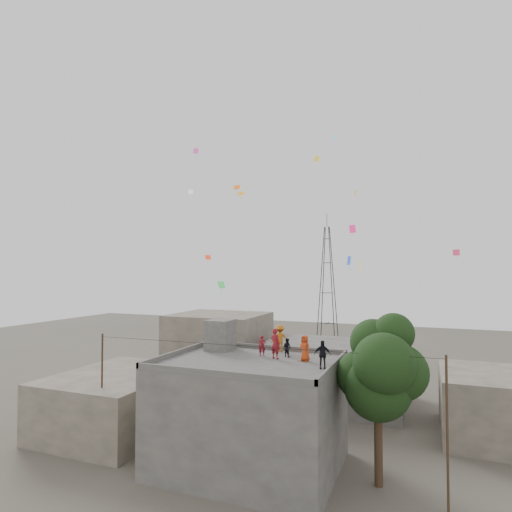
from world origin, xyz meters
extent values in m
plane|color=#49453C|center=(0.00, 0.00, 0.00)|extent=(140.00, 140.00, 0.00)
cube|color=#4A4845|center=(0.00, 0.00, 3.00)|extent=(10.00, 8.00, 6.00)
cube|color=#4F4C4A|center=(0.00, 0.00, 6.05)|extent=(10.00, 8.00, 0.10)
cube|color=#4A4845|center=(0.00, 3.92, 6.25)|extent=(10.00, 0.15, 0.30)
cube|color=#4A4845|center=(0.00, -3.92, 6.25)|extent=(10.00, 0.15, 0.30)
cube|color=#4A4845|center=(4.92, 0.00, 6.25)|extent=(0.15, 8.00, 0.30)
cube|color=#4A4845|center=(-4.92, 0.00, 6.25)|extent=(0.15, 8.00, 0.30)
cube|color=#4A4845|center=(-3.20, 2.60, 7.10)|extent=(1.60, 1.80, 2.00)
cube|color=#575245|center=(-11.00, 2.00, 2.00)|extent=(8.00, 10.00, 4.00)
cube|color=#4A4845|center=(2.00, 14.00, 2.50)|extent=(12.00, 9.00, 5.00)
cube|color=#575245|center=(-10.00, 16.00, 3.50)|extent=(9.00, 8.00, 7.00)
cube|color=#575245|center=(14.00, 10.00, 2.20)|extent=(7.00, 8.00, 4.40)
cylinder|color=black|center=(7.20, 0.50, 2.00)|extent=(0.44, 0.44, 4.00)
cylinder|color=black|center=(7.35, 0.60, 3.60)|extent=(0.64, 0.91, 2.14)
sphere|color=black|center=(7.20, 0.50, 5.20)|extent=(3.60, 3.60, 3.60)
sphere|color=black|center=(8.30, 0.80, 6.00)|extent=(3.00, 3.00, 3.00)
sphere|color=black|center=(6.30, 1.00, 5.60)|extent=(2.80, 2.80, 2.80)
sphere|color=black|center=(7.60, -0.30, 6.60)|extent=(3.20, 3.20, 3.20)
sphere|color=black|center=(6.90, 1.40, 7.40)|extent=(2.60, 2.60, 2.60)
sphere|color=black|center=(8.00, 1.10, 8.00)|extent=(2.20, 2.20, 2.20)
cylinder|color=black|center=(-9.50, -1.50, 3.70)|extent=(0.12, 0.12, 7.40)
cylinder|color=black|center=(10.50, -1.00, 3.70)|extent=(0.12, 0.12, 7.40)
cylinder|color=black|center=(0.50, -1.25, 7.20)|extent=(20.00, 0.52, 0.02)
cylinder|color=black|center=(-4.85, 39.15, 9.00)|extent=(1.27, 1.27, 18.01)
cylinder|color=black|center=(-3.15, 39.15, 9.00)|extent=(1.27, 1.27, 18.01)
cylinder|color=black|center=(-3.15, 40.85, 9.00)|extent=(1.27, 1.27, 18.01)
cylinder|color=black|center=(-4.85, 40.85, 9.00)|extent=(1.27, 1.27, 18.01)
cube|color=black|center=(-4.00, 40.00, 3.60)|extent=(2.36, 0.08, 0.08)
cube|color=black|center=(-4.00, 40.00, 3.60)|extent=(0.08, 2.36, 0.08)
cube|color=black|center=(-4.00, 40.00, 8.10)|extent=(1.81, 0.08, 0.08)
cube|color=black|center=(-4.00, 40.00, 8.10)|extent=(0.08, 1.81, 0.08)
cube|color=black|center=(-4.00, 40.00, 12.60)|extent=(1.26, 0.08, 0.08)
cube|color=black|center=(-4.00, 40.00, 12.60)|extent=(0.08, 1.26, 0.08)
cube|color=black|center=(-4.00, 40.00, 16.20)|extent=(0.82, 0.08, 0.08)
cube|color=black|center=(-4.00, 40.00, 16.20)|extent=(0.08, 0.82, 0.08)
cylinder|color=black|center=(-4.00, 40.00, 19.00)|extent=(0.08, 0.08, 2.00)
imported|color=maroon|center=(1.18, 1.22, 7.00)|extent=(0.77, 0.64, 1.81)
imported|color=#C23E16|center=(3.01, 1.19, 6.86)|extent=(0.86, 0.70, 1.51)
imported|color=black|center=(1.67, 2.00, 6.67)|extent=(0.68, 0.61, 1.14)
imported|color=black|center=(4.40, -0.35, 6.86)|extent=(0.95, 0.55, 1.52)
imported|color=#B26214|center=(0.75, 3.40, 6.97)|extent=(1.29, 1.05, 1.74)
imported|color=maroon|center=(0.17, 1.61, 6.73)|extent=(0.54, 0.45, 1.27)
plane|color=#FF361A|center=(-5.87, 5.81, 12.42)|extent=(0.48, 0.48, 0.36)
plane|color=#FB277F|center=(5.14, 5.56, 14.19)|extent=(0.50, 0.36, 0.52)
plane|color=yellow|center=(0.96, 12.93, 21.14)|extent=(0.46, 0.45, 0.40)
plane|color=blue|center=(4.92, 5.46, 12.08)|extent=(0.17, 0.59, 0.58)
plane|color=white|center=(-8.95, 8.43, 18.16)|extent=(0.42, 0.23, 0.41)
plane|color=gold|center=(4.22, 13.22, 18.01)|extent=(0.12, 0.37, 0.36)
plane|color=green|center=(-2.34, 0.99, 10.50)|extent=(0.41, 0.52, 0.43)
plane|color=#CE305B|center=(11.69, 9.95, 12.68)|extent=(0.47, 0.25, 0.43)
plane|color=orange|center=(-2.08, 3.46, 16.70)|extent=(0.43, 0.31, 0.31)
plane|color=#4DC2E7|center=(2.54, 13.26, 23.00)|extent=(0.29, 0.32, 0.39)
plane|color=#EB4AB2|center=(-7.83, 7.33, 21.27)|extent=(0.39, 0.46, 0.40)
plane|color=yellow|center=(6.21, 1.18, 11.68)|extent=(0.21, 0.59, 0.55)
plane|color=#E85B18|center=(-1.73, 2.00, 16.84)|extent=(0.44, 0.30, 0.33)
camera|label=1|loc=(9.63, -23.27, 11.38)|focal=30.00mm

